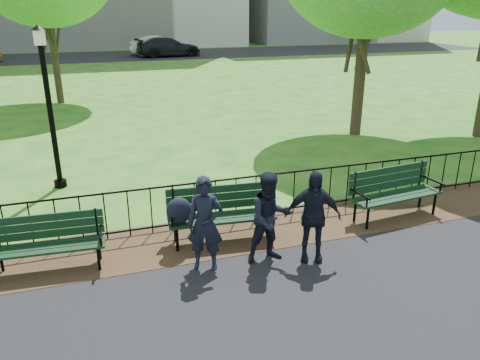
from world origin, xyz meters
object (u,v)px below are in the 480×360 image
object	(u,v)px
park_bench_right_a	(393,187)
lamppost	(49,103)
person_mid	(270,218)
person_right	(313,216)
park_bench_main	(203,209)
park_bench_left_a	(48,237)
sedan_silver	(159,45)
sedan_dark	(169,47)
person_left	(205,224)

from	to	relation	value
park_bench_right_a	lamppost	xyz separation A→B (m)	(-6.23, 3.76, 1.32)
person_mid	person_right	world-z (taller)	person_right
park_bench_main	person_mid	distance (m)	1.25
park_bench_main	person_mid	size ratio (longest dim) A/B	1.29
park_bench_right_a	park_bench_left_a	bearing A→B (deg)	173.97
park_bench_main	park_bench_right_a	xyz separation A→B (m)	(3.77, -0.06, -0.04)
person_mid	sedan_silver	distance (m)	34.24
sedan_dark	person_right	bearing A→B (deg)	168.47
person_right	sedan_dark	size ratio (longest dim) A/B	0.30
person_left	sedan_dark	xyz separation A→B (m)	(5.30, 32.55, -0.01)
park_bench_right_a	sedan_silver	bearing A→B (deg)	82.74
park_bench_main	person_left	world-z (taller)	person_left
lamppost	person_right	bearing A→B (deg)	-50.17
park_bench_main	person_left	distance (m)	0.83
park_bench_main	park_bench_left_a	world-z (taller)	park_bench_main
park_bench_main	sedan_dark	world-z (taller)	sedan_dark
park_bench_left_a	person_left	xyz separation A→B (m)	(2.32, -0.76, 0.22)
lamppost	park_bench_left_a	bearing A→B (deg)	-90.50
sedan_dark	person_mid	bearing A→B (deg)	167.31
person_right	park_bench_main	bearing A→B (deg)	166.20
sedan_silver	park_bench_right_a	bearing A→B (deg)	-176.89
lamppost	sedan_silver	size ratio (longest dim) A/B	0.74
park_bench_right_a	lamppost	bearing A→B (deg)	143.00
person_right	sedan_dark	xyz separation A→B (m)	(3.61, 32.81, -0.01)
park_bench_main	sedan_silver	distance (m)	33.47
lamppost	sedan_silver	xyz separation A→B (m)	(7.03, 29.46, -1.13)
person_mid	person_right	distance (m)	0.67
park_bench_left_a	person_left	bearing A→B (deg)	-14.15
park_bench_right_a	lamppost	size ratio (longest dim) A/B	0.54
person_right	sedan_silver	xyz separation A→B (m)	(3.05, 34.23, 0.03)
park_bench_main	person_right	distance (m)	1.87
lamppost	sedan_dark	bearing A→B (deg)	74.86
person_mid	sedan_dark	bearing A→B (deg)	82.32
sedan_silver	sedan_dark	distance (m)	1.52
park_bench_main	person_right	world-z (taller)	person_right
lamppost	person_mid	distance (m)	5.79
park_bench_right_a	person_left	world-z (taller)	person_left
park_bench_left_a	lamppost	xyz separation A→B (m)	(0.03, 3.74, 1.39)
park_bench_right_a	sedan_silver	world-z (taller)	sedan_silver
park_bench_main	sedan_dark	size ratio (longest dim) A/B	0.38
person_right	park_bench_left_a	bearing A→B (deg)	-173.02
lamppost	sedan_dark	xyz separation A→B (m)	(7.59, 28.04, -1.18)
person_mid	sedan_silver	size ratio (longest dim) A/B	0.31
lamppost	sedan_silver	distance (m)	30.31
person_right	sedan_dark	world-z (taller)	person_right
park_bench_right_a	person_left	xyz separation A→B (m)	(-3.94, -0.74, 0.16)
lamppost	sedan_silver	bearing A→B (deg)	76.58
park_bench_left_a	person_right	size ratio (longest dim) A/B	1.13
person_right	sedan_silver	bearing A→B (deg)	106.23
park_bench_right_a	person_right	size ratio (longest dim) A/B	1.27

